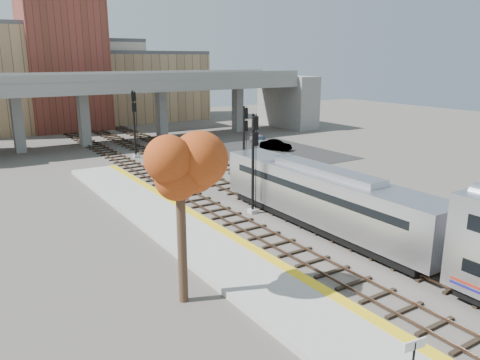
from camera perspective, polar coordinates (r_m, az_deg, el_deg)
ground at (r=29.11m, az=14.48°, el=-8.75°), size 160.00×160.00×0.00m
platform at (r=24.60m, az=2.62°, el=-12.32°), size 4.50×60.00×0.35m
yellow_strip at (r=25.57m, az=6.16°, el=-10.86°), size 0.70×60.00×0.01m
tracks at (r=38.55m, az=1.79°, el=-2.34°), size 10.70×95.00×0.25m
overpass at (r=67.82m, az=-11.26°, el=9.69°), size 54.00×12.00×9.50m
buildings_far at (r=87.11m, az=-19.03°, el=11.58°), size 43.00×21.00×20.60m
parking_lot at (r=58.19m, az=3.74°, el=3.39°), size 14.00×18.00×0.04m
locomotive at (r=32.00m, az=10.04°, el=-2.02°), size 3.02×19.05×4.10m
signal_mast_near at (r=34.29m, az=1.65°, el=1.93°), size 0.60×0.64×7.48m
signal_mast_mid at (r=42.65m, az=0.51°, el=4.19°), size 0.60×0.64×7.19m
signal_mast_far at (r=55.78m, az=-12.75°, el=6.70°), size 0.60×0.64×7.77m
station_sign at (r=17.04m, az=20.39°, el=-19.64°), size 0.90×0.18×2.27m
tree at (r=21.10m, az=-7.37°, el=0.86°), size 3.60×3.60×8.55m
car_a at (r=53.62m, az=2.38°, el=3.11°), size 2.22×3.72×1.19m
car_b at (r=59.39m, az=4.38°, el=4.26°), size 3.15×4.07×1.29m
car_c at (r=63.21m, az=2.45°, el=4.88°), size 2.32×4.35×1.20m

